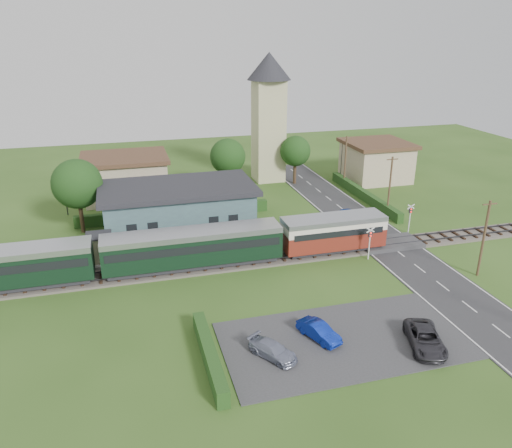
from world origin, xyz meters
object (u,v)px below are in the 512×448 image
object	(u,v)px
car_park_dark	(425,339)
pedestrian_near	(240,237)
house_east	(376,160)
car_on_road	(349,213)
equipment_hut	(100,247)
church_tower	(269,108)
house_west	(126,176)
pedestrian_far	(111,251)
crossing_signal_near	(370,239)
car_park_silver	(273,350)
car_park_blue	(319,331)
station_building	(179,209)
crossing_signal_far	(410,214)
train	(157,251)

from	to	relation	value
car_park_dark	pedestrian_near	distance (m)	21.09
house_east	car_on_road	distance (m)	17.46
equipment_hut	church_tower	size ratio (longest dim) A/B	0.14
house_west	car_on_road	bearing A→B (deg)	-31.06
pedestrian_far	crossing_signal_near	bearing A→B (deg)	-98.87
house_east	pedestrian_far	bearing A→B (deg)	-152.95
car_park_silver	car_park_dark	bearing A→B (deg)	-42.63
house_west	church_tower	bearing A→B (deg)	8.53
car_park_blue	pedestrian_near	distance (m)	16.63
crossing_signal_near	house_east	bearing A→B (deg)	60.87
car_park_blue	pedestrian_near	world-z (taller)	pedestrian_near
crossing_signal_near	car_on_road	bearing A→B (deg)	74.30
car_park_silver	car_park_dark	distance (m)	10.50
equipment_hut	crossing_signal_near	world-z (taller)	crossing_signal_near
car_on_road	car_park_silver	xyz separation A→B (m)	(-16.27, -22.84, 0.01)
station_building	crossing_signal_near	bearing A→B (deg)	-34.81
church_tower	crossing_signal_near	world-z (taller)	church_tower
house_west	car_park_dark	xyz separation A→B (m)	(18.50, -39.24, -2.07)
crossing_signal_far	train	bearing A→B (deg)	-174.86
train	equipment_hut	bearing A→B (deg)	147.23
crossing_signal_far	car_park_blue	bearing A→B (deg)	-136.65
car_park_blue	car_park_silver	bearing A→B (deg)	174.72
house_east	pedestrian_far	size ratio (longest dim) A/B	5.46
car_park_silver	car_park_dark	xyz separation A→B (m)	(10.36, -1.70, 0.12)
equipment_hut	pedestrian_near	distance (m)	13.24
house_west	crossing_signal_near	xyz separation A→B (m)	(21.40, -25.41, -0.65)
car_on_road	pedestrian_near	world-z (taller)	pedestrian_near
church_tower	train	bearing A→B (deg)	-124.74
train	car_on_road	bearing A→B (deg)	20.30
house_east	car_park_blue	bearing A→B (deg)	-123.16
car_park_silver	train	bearing A→B (deg)	79.65
station_building	car_on_road	world-z (taller)	station_building
train	car_park_silver	bearing A→B (deg)	-67.02
house_west	car_park_silver	bearing A→B (deg)	-77.77
house_east	pedestrian_far	xyz separation A→B (m)	(-37.08, -18.93, -1.54)
station_building	car_park_blue	distance (m)	23.50
house_east	car_park_dark	xyz separation A→B (m)	(-16.50, -38.24, -2.08)
house_east	crossing_signal_near	distance (m)	27.95
pedestrian_far	car_park_silver	bearing A→B (deg)	-145.63
church_tower	car_on_road	world-z (taller)	church_tower
crossing_signal_far	car_on_road	size ratio (longest dim) A/B	1.03
house_west	pedestrian_near	world-z (taller)	house_west
house_west	car_park_silver	world-z (taller)	house_west
church_tower	crossing_signal_far	xyz separation A→B (m)	(8.60, -23.61, -8.08)
pedestrian_far	house_west	bearing A→B (deg)	-1.70
church_tower	pedestrian_far	size ratio (longest dim) A/B	10.91
car_on_road	pedestrian_near	xyz separation A→B (m)	(-14.18, -5.15, 0.65)
church_tower	car_park_blue	distance (m)	41.33
crossing_signal_far	car_park_blue	world-z (taller)	crossing_signal_far
house_west	crossing_signal_near	bearing A→B (deg)	-49.89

